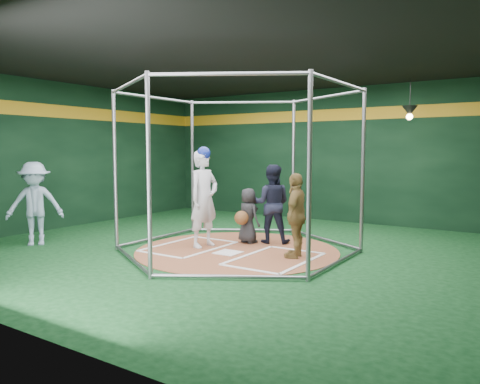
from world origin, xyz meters
The scene contains 12 objects.
room_shell centered at (0.00, 0.01, 1.75)m, with size 10.10×9.10×3.53m.
clay_disc centered at (0.00, 0.00, 0.01)m, with size 3.80×3.80×0.01m, color #945335.
home_plate centered at (0.00, -0.30, 0.02)m, with size 0.43×0.43×0.01m, color white.
batter_box_left centered at (-0.95, -0.25, 0.02)m, with size 1.17×1.77×0.01m.
batter_box_right centered at (0.95, -0.25, 0.02)m, with size 1.17×1.77×0.01m.
batting_cage centered at (0.00, 0.00, 1.50)m, with size 4.05×4.67×3.00m.
pendant_lamp_near centered at (2.20, 3.60, 2.74)m, with size 0.34×0.34×0.90m.
batter_figure centered at (-0.72, -0.08, 0.97)m, with size 0.54×0.74×1.94m.
visitor_leopard centered at (1.18, 0.09, 0.75)m, with size 0.87×0.36×1.48m, color tan.
catcher_figure centered at (-0.20, 0.68, 0.56)m, with size 0.62×0.64×1.11m.
umpire centered at (0.19, 0.98, 0.80)m, with size 0.77×0.60×1.58m, color black.
bystander_blue centered at (-3.66, -1.74, 0.83)m, with size 1.07×0.61×1.65m, color #90A9BF.
Camera 1 is at (4.79, -7.21, 1.89)m, focal length 35.00 mm.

